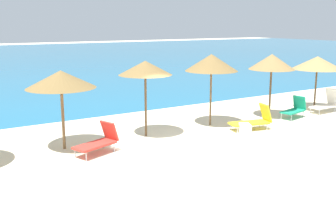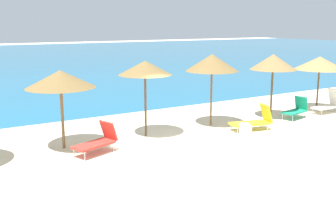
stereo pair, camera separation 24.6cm
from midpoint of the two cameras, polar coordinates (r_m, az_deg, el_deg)
ground_plane at (r=13.60m, az=2.80°, el=-6.81°), size 160.00×160.00×0.00m
sea_water at (r=50.91m, az=-23.20°, el=5.59°), size 160.00×67.21×0.01m
beach_umbrella_2 at (r=13.45m, az=-15.87°, el=3.04°), size 2.32×2.32×2.69m
beach_umbrella_3 at (r=14.50m, az=-3.82°, el=4.81°), size 2.00×2.00×2.87m
beach_umbrella_4 at (r=16.15m, az=5.92°, el=5.59°), size 2.18×2.18×2.99m
beach_umbrella_5 at (r=18.03m, az=14.53°, el=5.54°), size 2.05×2.05×2.88m
beach_umbrella_6 at (r=20.42m, az=20.65°, el=5.23°), size 2.44×2.44×2.65m
lounge_chair_0 at (r=18.58m, az=17.65°, el=-1.08°), size 1.40×0.84×0.97m
lounge_chair_1 at (r=13.12m, az=-10.55°, el=-5.73°), size 1.63×1.11×1.00m
lounge_chair_3 at (r=16.11m, az=11.99°, el=-2.74°), size 1.78×0.98×1.03m
lounge_chair_4 at (r=20.28m, az=21.76°, el=-0.31°), size 1.55×0.63×1.14m
cooler_box at (r=15.41m, az=10.73°, el=-4.04°), size 0.57×0.64×0.40m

